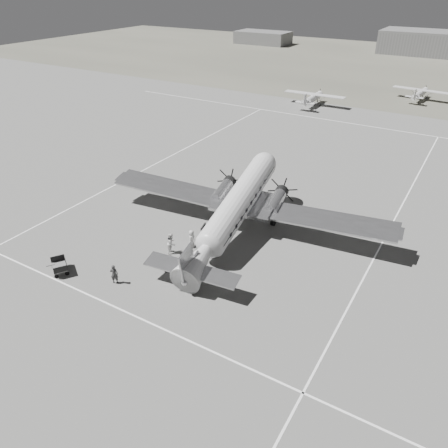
% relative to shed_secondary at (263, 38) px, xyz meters
% --- Properties ---
extents(ground, '(260.00, 260.00, 0.00)m').
position_rel_shed_secondary_xyz_m(ground, '(55.00, -115.00, -2.00)').
color(ground, slate).
rests_on(ground, ground).
extents(taxi_line_near, '(60.00, 0.15, 0.01)m').
position_rel_shed_secondary_xyz_m(taxi_line_near, '(55.00, -129.00, -1.99)').
color(taxi_line_near, white).
rests_on(taxi_line_near, ground).
extents(taxi_line_right, '(0.15, 80.00, 0.01)m').
position_rel_shed_secondary_xyz_m(taxi_line_right, '(67.00, -115.00, -1.99)').
color(taxi_line_right, white).
rests_on(taxi_line_right, ground).
extents(taxi_line_left, '(0.15, 60.00, 0.01)m').
position_rel_shed_secondary_xyz_m(taxi_line_left, '(37.00, -105.00, -1.99)').
color(taxi_line_left, white).
rests_on(taxi_line_left, ground).
extents(taxi_line_horizon, '(90.00, 0.15, 0.01)m').
position_rel_shed_secondary_xyz_m(taxi_line_horizon, '(55.00, -75.00, -1.99)').
color(taxi_line_horizon, white).
rests_on(taxi_line_horizon, ground).
extents(grass_infield, '(260.00, 90.00, 0.01)m').
position_rel_shed_secondary_xyz_m(grass_infield, '(55.00, -20.00, -2.00)').
color(grass_infield, '#666456').
rests_on(grass_infield, ground).
extents(shed_secondary, '(18.00, 10.00, 4.00)m').
position_rel_shed_secondary_xyz_m(shed_secondary, '(0.00, 0.00, 0.00)').
color(shed_secondary, slate).
rests_on(shed_secondary, ground).
extents(dc3_airliner, '(31.06, 23.23, 5.52)m').
position_rel_shed_secondary_xyz_m(dc3_airliner, '(54.63, -115.47, 0.76)').
color(dc3_airliner, '#BCBCBF').
rests_on(dc3_airliner, ground).
extents(light_plane_left, '(11.68, 9.54, 2.39)m').
position_rel_shed_secondary_xyz_m(light_plane_left, '(44.19, -67.85, -0.80)').
color(light_plane_left, silver).
rests_on(light_plane_left, ground).
extents(light_plane_right, '(11.73, 9.89, 2.26)m').
position_rel_shed_secondary_xyz_m(light_plane_right, '(60.56, -53.48, -0.87)').
color(light_plane_right, silver).
rests_on(light_plane_right, ground).
extents(baggage_cart_near, '(1.58, 1.19, 0.83)m').
position_rel_shed_secondary_xyz_m(baggage_cart_near, '(52.15, -123.17, -1.58)').
color(baggage_cart_near, slate).
rests_on(baggage_cart_near, ground).
extents(baggage_cart_far, '(2.34, 2.18, 1.08)m').
position_rel_shed_secondary_xyz_m(baggage_cart_far, '(45.08, -128.02, -1.46)').
color(baggage_cart_far, slate).
rests_on(baggage_cart_far, ground).
extents(ground_crew, '(0.74, 0.67, 1.71)m').
position_rel_shed_secondary_xyz_m(ground_crew, '(50.01, -126.77, -1.15)').
color(ground_crew, '#2D2D2D').
rests_on(ground_crew, ground).
extents(ramp_agent, '(0.96, 1.11, 1.98)m').
position_rel_shed_secondary_xyz_m(ramp_agent, '(51.31, -120.93, -1.01)').
color(ramp_agent, silver).
rests_on(ramp_agent, ground).
extents(passenger, '(0.71, 0.93, 1.71)m').
position_rel_shed_secondary_xyz_m(passenger, '(52.30, -119.27, -1.14)').
color(passenger, '#BBBCB9').
rests_on(passenger, ground).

